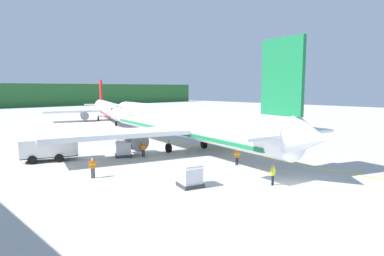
{
  "coord_description": "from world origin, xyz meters",
  "views": [
    {
      "loc": [
        -23.96,
        -12.37,
        7.76
      ],
      "look_at": [
        2.17,
        14.76,
        3.2
      ],
      "focal_mm": 31.27,
      "sensor_mm": 36.0,
      "label": 1
    }
  ],
  "objects_px": {
    "crew_marshaller": "(93,166)",
    "crew_loader_left": "(237,156)",
    "cargo_container_mid": "(190,175)",
    "crew_loader_right": "(143,148)",
    "airliner_mid_apron": "(108,109)",
    "service_truck_fuel": "(50,146)",
    "airliner_foreground": "(183,123)",
    "cargo_container_near": "(123,149)",
    "crew_supervisor": "(273,173)"
  },
  "relations": [
    {
      "from": "crew_marshaller",
      "to": "crew_loader_left",
      "type": "height_order",
      "value": "crew_marshaller"
    },
    {
      "from": "cargo_container_mid",
      "to": "crew_loader_right",
      "type": "height_order",
      "value": "cargo_container_mid"
    },
    {
      "from": "airliner_mid_apron",
      "to": "crew_loader_right",
      "type": "xyz_separation_m",
      "value": [
        -18.57,
        -40.02,
        -1.86
      ]
    },
    {
      "from": "service_truck_fuel",
      "to": "cargo_container_mid",
      "type": "bearing_deg",
      "value": -76.09
    },
    {
      "from": "service_truck_fuel",
      "to": "crew_loader_right",
      "type": "bearing_deg",
      "value": -31.97
    },
    {
      "from": "airliner_foreground",
      "to": "crew_marshaller",
      "type": "distance_m",
      "value": 15.65
    },
    {
      "from": "cargo_container_near",
      "to": "crew_supervisor",
      "type": "height_order",
      "value": "cargo_container_near"
    },
    {
      "from": "crew_loader_left",
      "to": "crew_loader_right",
      "type": "bearing_deg",
      "value": 114.02
    },
    {
      "from": "airliner_foreground",
      "to": "crew_loader_left",
      "type": "distance_m",
      "value": 10.74
    },
    {
      "from": "service_truck_fuel",
      "to": "crew_loader_left",
      "type": "relative_size",
      "value": 3.77
    },
    {
      "from": "airliner_foreground",
      "to": "crew_loader_left",
      "type": "height_order",
      "value": "airliner_foreground"
    },
    {
      "from": "crew_supervisor",
      "to": "cargo_container_near",
      "type": "bearing_deg",
      "value": 97.94
    },
    {
      "from": "crew_supervisor",
      "to": "crew_loader_left",
      "type": "bearing_deg",
      "value": 61.52
    },
    {
      "from": "cargo_container_mid",
      "to": "crew_loader_right",
      "type": "bearing_deg",
      "value": 71.22
    },
    {
      "from": "cargo_container_near",
      "to": "crew_loader_left",
      "type": "xyz_separation_m",
      "value": [
        5.94,
        -11.58,
        0.08
      ]
    },
    {
      "from": "crew_loader_left",
      "to": "crew_supervisor",
      "type": "height_order",
      "value": "crew_supervisor"
    },
    {
      "from": "service_truck_fuel",
      "to": "crew_marshaller",
      "type": "height_order",
      "value": "service_truck_fuel"
    },
    {
      "from": "crew_marshaller",
      "to": "crew_supervisor",
      "type": "height_order",
      "value": "crew_marshaller"
    },
    {
      "from": "crew_marshaller",
      "to": "crew_loader_right",
      "type": "height_order",
      "value": "crew_marshaller"
    },
    {
      "from": "airliner_foreground",
      "to": "cargo_container_mid",
      "type": "relative_size",
      "value": 19.4
    },
    {
      "from": "cargo_container_near",
      "to": "cargo_container_mid",
      "type": "height_order",
      "value": "cargo_container_mid"
    },
    {
      "from": "crew_marshaller",
      "to": "service_truck_fuel",
      "type": "bearing_deg",
      "value": 89.63
    },
    {
      "from": "crew_loader_right",
      "to": "airliner_foreground",
      "type": "bearing_deg",
      "value": 3.61
    },
    {
      "from": "airliner_foreground",
      "to": "crew_loader_left",
      "type": "relative_size",
      "value": 25.83
    },
    {
      "from": "airliner_mid_apron",
      "to": "crew_marshaller",
      "type": "bearing_deg",
      "value": -121.31
    },
    {
      "from": "airliner_foreground",
      "to": "service_truck_fuel",
      "type": "bearing_deg",
      "value": 162.01
    },
    {
      "from": "airliner_mid_apron",
      "to": "crew_loader_left",
      "type": "xyz_separation_m",
      "value": [
        -14.18,
        -49.87,
        -1.88
      ]
    },
    {
      "from": "cargo_container_near",
      "to": "crew_supervisor",
      "type": "distance_m",
      "value": 18.1
    },
    {
      "from": "cargo_container_mid",
      "to": "crew_loader_left",
      "type": "bearing_deg",
      "value": 13.79
    },
    {
      "from": "airliner_foreground",
      "to": "crew_supervisor",
      "type": "distance_m",
      "value": 17.65
    },
    {
      "from": "airliner_foreground",
      "to": "airliner_mid_apron",
      "type": "xyz_separation_m",
      "value": [
        12.17,
        39.61,
        -0.56
      ]
    },
    {
      "from": "service_truck_fuel",
      "to": "crew_supervisor",
      "type": "distance_m",
      "value": 23.3
    },
    {
      "from": "crew_loader_right",
      "to": "cargo_container_near",
      "type": "bearing_deg",
      "value": 132.0
    },
    {
      "from": "crew_marshaller",
      "to": "crew_loader_left",
      "type": "bearing_deg",
      "value": -23.71
    },
    {
      "from": "cargo_container_near",
      "to": "crew_loader_left",
      "type": "relative_size",
      "value": 1.49
    },
    {
      "from": "airliner_mid_apron",
      "to": "cargo_container_near",
      "type": "xyz_separation_m",
      "value": [
        -20.13,
        -38.29,
        -1.96
      ]
    },
    {
      "from": "crew_loader_right",
      "to": "crew_loader_left",
      "type": "bearing_deg",
      "value": -65.98
    },
    {
      "from": "crew_loader_right",
      "to": "crew_supervisor",
      "type": "xyz_separation_m",
      "value": [
        0.95,
        -16.21,
        0.02
      ]
    },
    {
      "from": "service_truck_fuel",
      "to": "crew_loader_left",
      "type": "bearing_deg",
      "value": -49.84
    },
    {
      "from": "airliner_foreground",
      "to": "crew_loader_right",
      "type": "relative_size",
      "value": 25.29
    },
    {
      "from": "airliner_foreground",
      "to": "crew_loader_right",
      "type": "xyz_separation_m",
      "value": [
        -6.4,
        -0.4,
        -2.43
      ]
    },
    {
      "from": "cargo_container_near",
      "to": "crew_marshaller",
      "type": "height_order",
      "value": "cargo_container_near"
    },
    {
      "from": "service_truck_fuel",
      "to": "crew_loader_right",
      "type": "relative_size",
      "value": 3.7
    },
    {
      "from": "airliner_foreground",
      "to": "crew_marshaller",
      "type": "bearing_deg",
      "value": -162.47
    },
    {
      "from": "airliner_mid_apron",
      "to": "crew_loader_left",
      "type": "distance_m",
      "value": 51.89
    },
    {
      "from": "service_truck_fuel",
      "to": "crew_marshaller",
      "type": "distance_m",
      "value": 9.45
    },
    {
      "from": "crew_loader_right",
      "to": "crew_supervisor",
      "type": "relative_size",
      "value": 0.98
    },
    {
      "from": "service_truck_fuel",
      "to": "crew_loader_left",
      "type": "distance_m",
      "value": 19.68
    },
    {
      "from": "cargo_container_near",
      "to": "service_truck_fuel",
      "type": "bearing_deg",
      "value": 152.88
    },
    {
      "from": "cargo_container_near",
      "to": "crew_loader_right",
      "type": "distance_m",
      "value": 2.32
    }
  ]
}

